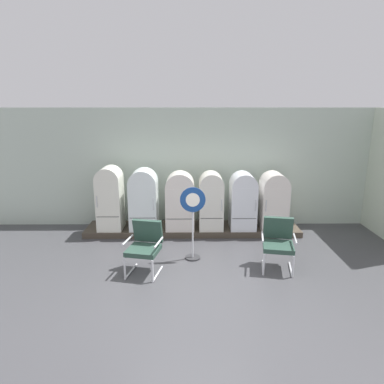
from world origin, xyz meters
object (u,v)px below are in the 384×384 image
object	(u,v)px
armchair_left	(145,244)
armchair_right	(278,241)
sign_stand	(193,222)
refrigerator_4	(243,199)
refrigerator_5	(274,199)
refrigerator_0	(110,196)
refrigerator_3	(211,199)
refrigerator_1	(144,198)
refrigerator_2	(180,200)

from	to	relation	value
armchair_left	armchair_right	size ratio (longest dim) A/B	1.00
sign_stand	refrigerator_4	bearing A→B (deg)	49.66
refrigerator_5	sign_stand	size ratio (longest dim) A/B	0.91
refrigerator_0	refrigerator_3	world-z (taller)	refrigerator_0
armchair_left	refrigerator_1	bearing A→B (deg)	97.69
refrigerator_2	armchair_left	bearing A→B (deg)	-107.26
refrigerator_1	refrigerator_3	xyz separation A→B (m)	(1.66, -0.00, -0.04)
refrigerator_4	armchair_right	bearing A→B (deg)	-77.64
refrigerator_3	sign_stand	distance (m)	1.55
refrigerator_2	armchair_left	world-z (taller)	refrigerator_2
refrigerator_2	refrigerator_3	size ratio (longest dim) A/B	1.01
refrigerator_3	sign_stand	world-z (taller)	refrigerator_3
refrigerator_2	sign_stand	world-z (taller)	refrigerator_2
armchair_left	refrigerator_2	bearing A→B (deg)	72.74
refrigerator_2	refrigerator_3	xyz separation A→B (m)	(0.77, 0.02, 0.00)
refrigerator_5	armchair_right	size ratio (longest dim) A/B	1.40
refrigerator_2	refrigerator_4	distance (m)	1.55
armchair_left	sign_stand	size ratio (longest dim) A/B	0.65
refrigerator_0	refrigerator_2	xyz separation A→B (m)	(1.72, -0.04, -0.08)
armchair_left	armchair_right	bearing A→B (deg)	3.39
refrigerator_0	armchair_right	distance (m)	4.17
refrigerator_1	sign_stand	distance (m)	1.90
armchair_left	refrigerator_4	bearing A→B (deg)	43.10
refrigerator_4	sign_stand	xyz separation A→B (m)	(-1.26, -1.48, -0.07)
refrigerator_0	armchair_left	bearing A→B (deg)	-61.67
refrigerator_3	armchair_left	xyz separation A→B (m)	(-1.39, -2.03, -0.33)
refrigerator_1	armchair_left	xyz separation A→B (m)	(0.27, -2.03, -0.37)
refrigerator_2	armchair_right	size ratio (longest dim) A/B	1.42
refrigerator_2	armchair_right	xyz separation A→B (m)	(1.97, -1.85, -0.33)
refrigerator_5	armchair_left	bearing A→B (deg)	-145.17
armchair_left	armchair_right	xyz separation A→B (m)	(2.59, 0.15, 0.00)
refrigerator_4	refrigerator_1	bearing A→B (deg)	-179.93
refrigerator_2	refrigerator_5	distance (m)	2.32
refrigerator_2	refrigerator_0	bearing A→B (deg)	178.79
refrigerator_2	refrigerator_4	bearing A→B (deg)	1.11
armchair_right	refrigerator_0	bearing A→B (deg)	152.89
refrigerator_5	refrigerator_2	bearing A→B (deg)	-179.01
refrigerator_0	sign_stand	xyz separation A→B (m)	(2.02, -1.49, -0.16)
refrigerator_5	sign_stand	distance (m)	2.51
refrigerator_3	armchair_left	size ratio (longest dim) A/B	1.41
refrigerator_1	refrigerator_0	bearing A→B (deg)	179.35
refrigerator_4	refrigerator_5	xyz separation A→B (m)	(0.76, 0.01, -0.00)
refrigerator_0	armchair_left	distance (m)	2.36
refrigerator_0	refrigerator_1	bearing A→B (deg)	-0.65
refrigerator_3	refrigerator_4	xyz separation A→B (m)	(0.79, 0.01, -0.01)
armchair_left	sign_stand	bearing A→B (deg)	31.20
refrigerator_0	refrigerator_5	world-z (taller)	refrigerator_0
armchair_left	refrigerator_5	bearing A→B (deg)	34.83
refrigerator_4	refrigerator_0	bearing A→B (deg)	179.89
sign_stand	armchair_right	bearing A→B (deg)	-13.62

